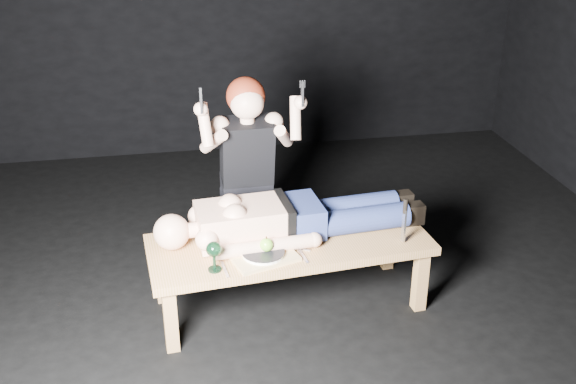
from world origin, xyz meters
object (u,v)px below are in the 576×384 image
object	(u,v)px
table	(289,273)
goblet	(214,256)
kneeling_woman	(246,168)
carving_knife	(404,221)
lying_man	(294,213)
serving_tray	(263,256)

from	to	relation	value
table	goblet	xyz separation A→B (m)	(-0.47, -0.25, 0.31)
kneeling_woman	carving_knife	xyz separation A→B (m)	(0.84, -0.75, -0.09)
lying_man	serving_tray	world-z (taller)	lying_man
table	goblet	bearing A→B (deg)	-156.98
table	goblet	distance (m)	0.61
serving_tray	carving_knife	bearing A→B (deg)	2.06
table	carving_knife	distance (m)	0.77
table	lying_man	size ratio (longest dim) A/B	0.97
table	serving_tray	bearing A→B (deg)	-142.50
table	kneeling_woman	bearing A→B (deg)	101.47
lying_man	carving_knife	size ratio (longest dim) A/B	6.03
kneeling_woman	goblet	xyz separation A→B (m)	(-0.29, -0.86, -0.14)
table	serving_tray	xyz separation A→B (m)	(-0.18, -0.17, 0.24)
kneeling_woman	carving_knife	world-z (taller)	kneeling_woman
kneeling_woman	carving_knife	size ratio (longest dim) A/B	4.76
kneeling_woman	table	bearing A→B (deg)	-75.35
table	carving_knife	world-z (taller)	carving_knife
table	lying_man	xyz separation A→B (m)	(0.04, 0.10, 0.36)
lying_man	goblet	distance (m)	0.62
serving_tray	kneeling_woman	bearing A→B (deg)	89.70
table	serving_tray	size ratio (longest dim) A/B	4.65
serving_tray	carving_knife	size ratio (longest dim) A/B	1.26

